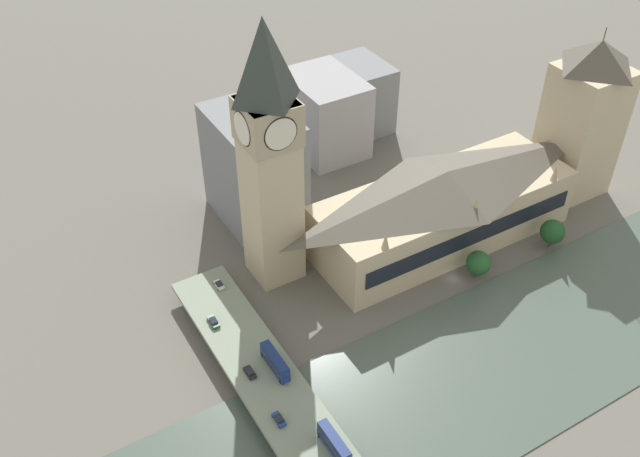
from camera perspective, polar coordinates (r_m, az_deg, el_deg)
The scene contains 17 objects.
ground_plane at distance 213.28m, azimuth 10.63°, elevation -3.95°, with size 600.00×600.00×0.00m, color #605E56.
river_water at distance 198.95m, azimuth 16.18°, elevation -8.97°, with size 48.81×360.00×0.30m, color #47564C.
parliament_hall at distance 219.11m, azimuth 9.84°, elevation 1.77°, with size 28.41×81.49×25.15m.
clock_tower at distance 187.13m, azimuth -4.09°, elevation 6.04°, with size 14.59×14.59×78.68m.
victoria_tower at distance 246.28m, azimuth 20.27°, elevation 8.26°, with size 19.95×19.95×57.28m.
road_bridge at distance 167.35m, azimuth -0.69°, elevation -17.05°, with size 129.63×15.73×5.27m.
double_decker_bus_mid at distance 163.27m, azimuth 1.15°, elevation -16.82°, with size 11.08×2.51×4.97m.
double_decker_bus_rear at distance 177.92m, azimuth -3.62°, elevation -10.55°, with size 11.41×2.57×4.69m.
car_northbound_lead at distance 178.70m, azimuth -5.63°, elevation -11.38°, with size 4.16×1.91×1.26m.
car_southbound_lead at distance 191.19m, azimuth -8.53°, elevation -7.37°, with size 4.74×1.91×1.39m.
car_southbound_mid at distance 201.09m, azimuth -8.08°, elevation -4.47°, with size 3.98×1.91×1.30m.
car_southbound_tail at distance 169.67m, azimuth -3.30°, elevation -14.99°, with size 4.29×1.83×1.40m.
city_block_west at distance 223.01m, azimuth -5.28°, elevation 4.84°, with size 30.82×22.71×36.78m.
city_block_center at distance 259.18m, azimuth 0.38°, elevation 9.15°, with size 30.34×22.63×28.00m.
city_block_east at distance 273.45m, azimuth 3.09°, elevation 10.54°, with size 24.24×19.44×25.85m.
tree_embankment_near at distance 211.69m, azimuth 12.56°, elevation -2.71°, with size 7.24×7.24×8.99m.
tree_embankment_mid at distance 227.70m, azimuth 18.11°, elevation -0.25°, with size 7.55×7.55×9.85m.
Camera 1 is at (-111.68, 112.00, 143.08)m, focal length 40.00 mm.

